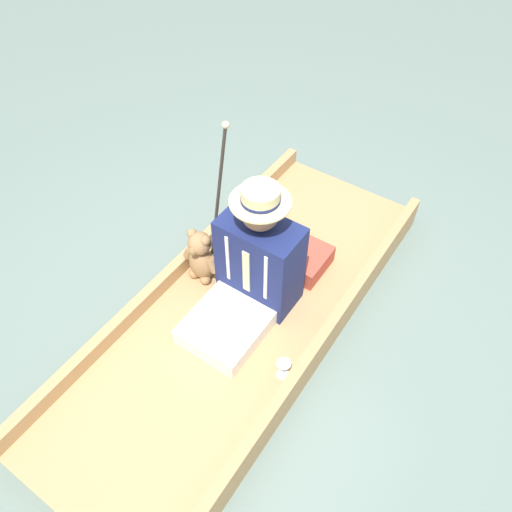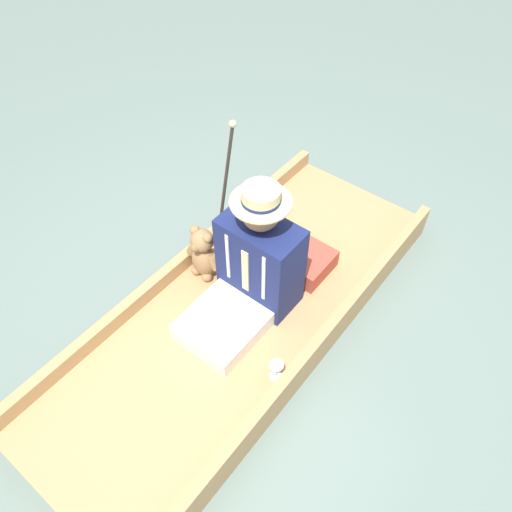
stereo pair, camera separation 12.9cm
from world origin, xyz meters
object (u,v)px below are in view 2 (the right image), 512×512
object	(u,v)px
walking_cane	(226,180)
wine_glass	(276,368)
teddy_bear	(203,254)
seated_person	(253,268)

from	to	relation	value
walking_cane	wine_glass	bearing A→B (deg)	144.17
teddy_bear	walking_cane	xyz separation A→B (m)	(0.07, -0.31, 0.33)
teddy_bear	wine_glass	world-z (taller)	teddy_bear
seated_person	walking_cane	bearing A→B (deg)	-35.47
teddy_bear	wine_glass	distance (m)	0.82
seated_person	teddy_bear	distance (m)	0.38
seated_person	wine_glass	bearing A→B (deg)	140.46
walking_cane	seated_person	bearing A→B (deg)	146.19
teddy_bear	seated_person	bearing A→B (deg)	-176.46
seated_person	wine_glass	size ratio (longest dim) A/B	6.71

